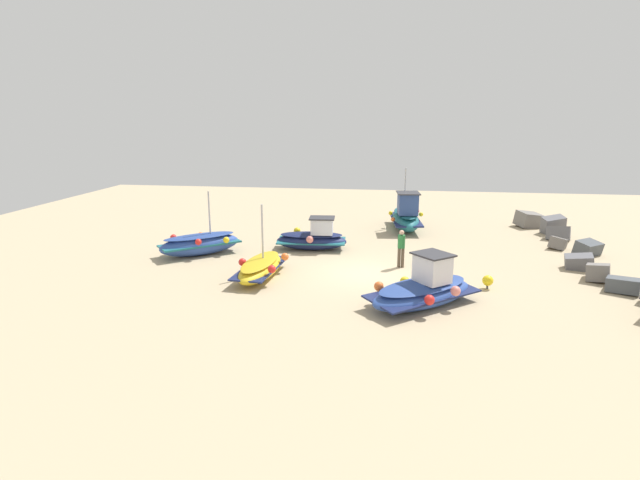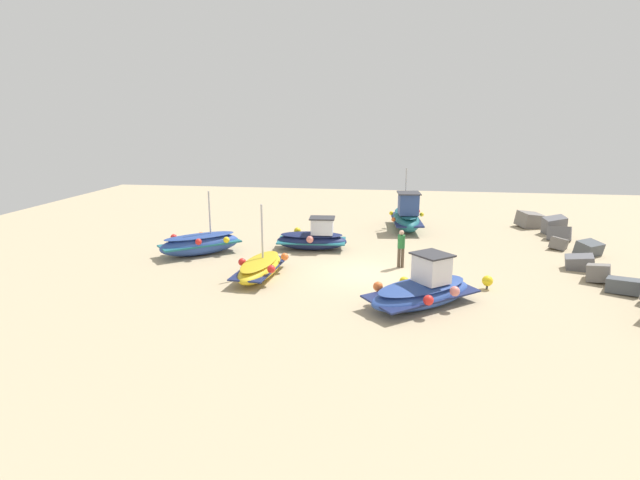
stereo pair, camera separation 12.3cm
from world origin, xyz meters
name	(u,v)px [view 2 (the right image)]	position (x,y,z in m)	size (l,w,h in m)	color
ground_plane	(365,273)	(0.00, 0.00, 0.00)	(50.40, 50.40, 0.00)	tan
fishing_boat_0	(313,238)	(-3.65, -2.85, 0.56)	(2.12, 3.61, 1.66)	navy
fishing_boat_1	(260,268)	(1.16, -4.29, 0.41)	(3.96, 1.97, 3.01)	gold
fishing_boat_2	(406,217)	(-8.94, 1.84, 0.77)	(4.67, 2.00, 3.55)	#1E6670
fishing_boat_3	(423,290)	(3.41, 2.24, 0.56)	(4.10, 4.39, 1.88)	#2D4C9E
fishing_boat_4	(200,243)	(-1.85, -8.07, 0.55)	(3.60, 3.88, 3.06)	#2D4C9E
person_walking	(401,246)	(-1.11, 1.48, 0.97)	(0.32, 0.32, 1.69)	brown
breakwater_rocks	(612,275)	(-0.02, 9.79, 0.39)	(22.41, 2.89, 1.31)	slate
mooring_buoy_0	(487,281)	(1.33, 4.79, 0.33)	(0.42, 0.42, 0.55)	#3F3F42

